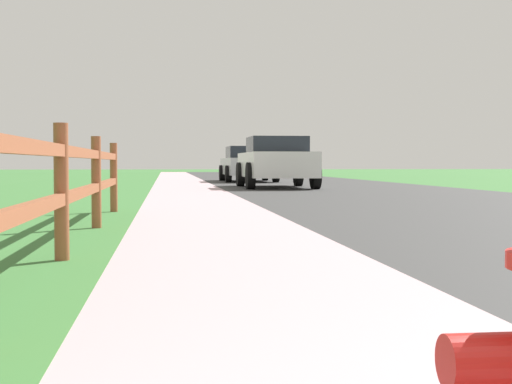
{
  "coord_description": "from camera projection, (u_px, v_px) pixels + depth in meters",
  "views": [
    {
      "loc": [
        -1.57,
        0.2,
        0.74
      ],
      "look_at": [
        -0.53,
        8.68,
        0.4
      ],
      "focal_mm": 51.36,
      "sensor_mm": 36.0,
      "label": 1
    }
  ],
  "objects": [
    {
      "name": "ground_plane",
      "position": [
        213.0,
        185.0,
        24.81
      ],
      "size": [
        120.0,
        120.0,
        0.0
      ],
      "primitive_type": "plane",
      "color": "#3B7335"
    },
    {
      "name": "parked_car_silver",
      "position": [
        248.0,
        164.0,
        29.25
      ],
      "size": [
        2.06,
        4.81,
        1.4
      ],
      "color": "#B7BABF",
      "rests_on": "ground"
    },
    {
      "name": "curb_concrete",
      "position": [
        127.0,
        183.0,
        26.43
      ],
      "size": [
        6.0,
        66.0,
        0.01
      ],
      "primitive_type": "cube",
      "color": "#BB9DA3",
      "rests_on": "ground"
    },
    {
      "name": "parked_suv_white",
      "position": [
        276.0,
        162.0,
        21.96
      ],
      "size": [
        2.1,
        4.33,
        1.52
      ],
      "color": "white",
      "rests_on": "ground"
    },
    {
      "name": "grass_verge",
      "position": [
        84.0,
        183.0,
        26.25
      ],
      "size": [
        5.0,
        66.0,
        0.0
      ],
      "primitive_type": "cube",
      "color": "#3B7335",
      "rests_on": "ground"
    },
    {
      "name": "rail_fence",
      "position": [
        61.0,
        180.0,
        5.5
      ],
      "size": [
        0.11,
        11.18,
        1.04
      ],
      "color": "brown",
      "rests_on": "ground"
    },
    {
      "name": "road_asphalt",
      "position": [
        303.0,
        183.0,
        27.22
      ],
      "size": [
        7.0,
        66.0,
        0.01
      ],
      "primitive_type": "cube",
      "color": "#373737",
      "rests_on": "ground"
    }
  ]
}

